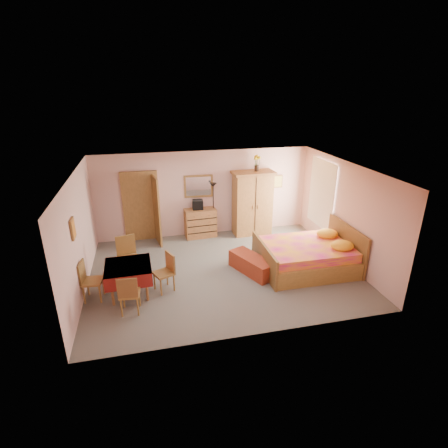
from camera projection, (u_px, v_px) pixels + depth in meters
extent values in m
plane|color=#69635C|center=(223.00, 271.00, 8.83)|extent=(6.50, 6.50, 0.00)
plane|color=brown|center=(223.00, 170.00, 7.87)|extent=(6.50, 6.50, 0.00)
cube|color=#D4A29A|center=(204.00, 194.00, 10.61)|extent=(6.50, 0.10, 2.60)
cube|color=#D4A29A|center=(255.00, 274.00, 6.09)|extent=(6.50, 0.10, 2.60)
cube|color=#D4A29A|center=(79.00, 235.00, 7.66)|extent=(0.10, 5.00, 2.60)
cube|color=#D4A29A|center=(345.00, 213.00, 9.03)|extent=(0.10, 5.00, 2.60)
cube|color=#9E6B35|center=(141.00, 207.00, 10.28)|extent=(1.06, 0.12, 2.15)
cube|color=white|center=(322.00, 194.00, 10.05)|extent=(0.08, 1.40, 1.95)
cube|color=orange|center=(73.00, 229.00, 6.98)|extent=(0.04, 0.32, 0.42)
cube|color=#D8BF59|center=(278.00, 181.00, 10.98)|extent=(0.30, 0.04, 0.40)
cube|color=#A06336|center=(201.00, 223.00, 10.68)|extent=(0.96, 0.52, 0.89)
cube|color=silver|center=(198.00, 186.00, 10.46)|extent=(0.87, 0.09, 0.69)
cube|color=black|center=(198.00, 205.00, 10.47)|extent=(0.33, 0.25, 0.29)
cube|color=black|center=(213.00, 210.00, 10.66)|extent=(0.24, 0.24, 1.66)
cube|color=#AC713A|center=(252.00, 203.00, 10.72)|extent=(1.29, 0.71, 1.98)
cube|color=gold|center=(257.00, 163.00, 10.33)|extent=(0.19, 0.19, 0.48)
cube|color=#D1147C|center=(306.00, 249.00, 8.78)|extent=(2.35, 1.86, 1.08)
cube|color=maroon|center=(252.00, 264.00, 8.69)|extent=(0.96, 1.37, 0.43)
cube|color=maroon|center=(129.00, 280.00, 7.73)|extent=(1.01, 1.01, 0.72)
cube|color=#A17436|center=(130.00, 293.00, 7.09)|extent=(0.44, 0.44, 0.88)
cube|color=#966333|center=(129.00, 258.00, 8.37)|extent=(0.56, 0.56, 1.02)
cube|color=#A87439|center=(92.00, 281.00, 7.51)|extent=(0.46, 0.46, 0.91)
cube|color=#A37437|center=(164.00, 273.00, 7.85)|extent=(0.53, 0.53, 0.89)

